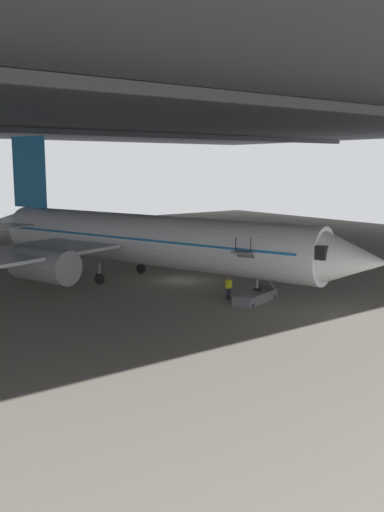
{
  "coord_description": "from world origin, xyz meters",
  "views": [
    {
      "loc": [
        -26.48,
        -38.38,
        9.87
      ],
      "look_at": [
        -0.56,
        -3.21,
        2.73
      ],
      "focal_mm": 39.2,
      "sensor_mm": 36.0,
      "label": 1
    }
  ],
  "objects_px": {
    "crew_worker_by_stairs": "(229,287)",
    "boarding_stairs": "(255,292)",
    "airplane_main": "(142,239)",
    "baggage_tug": "(31,271)"
  },
  "relations": [
    {
      "from": "crew_worker_by_stairs",
      "to": "baggage_tug",
      "type": "distance_m",
      "value": 19.13
    },
    {
      "from": "boarding_stairs",
      "to": "baggage_tug",
      "type": "relative_size",
      "value": 2.04
    },
    {
      "from": "crew_worker_by_stairs",
      "to": "baggage_tug",
      "type": "bearing_deg",
      "value": 117.01
    },
    {
      "from": "crew_worker_by_stairs",
      "to": "boarding_stairs",
      "type": "bearing_deg",
      "value": -59.86
    },
    {
      "from": "boarding_stairs",
      "to": "crew_worker_by_stairs",
      "type": "bearing_deg",
      "value": 120.14
    },
    {
      "from": "boarding_stairs",
      "to": "baggage_tug",
      "type": "distance_m",
      "value": 21.14
    },
    {
      "from": "boarding_stairs",
      "to": "baggage_tug",
      "type": "xyz_separation_m",
      "value": [
        -9.7,
        18.78,
        -0.23
      ]
    },
    {
      "from": "boarding_stairs",
      "to": "crew_worker_by_stairs",
      "type": "relative_size",
      "value": 2.93
    },
    {
      "from": "boarding_stairs",
      "to": "crew_worker_by_stairs",
      "type": "distance_m",
      "value": 2.02
    },
    {
      "from": "airplane_main",
      "to": "baggage_tug",
      "type": "relative_size",
      "value": 16.61
    }
  ]
}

